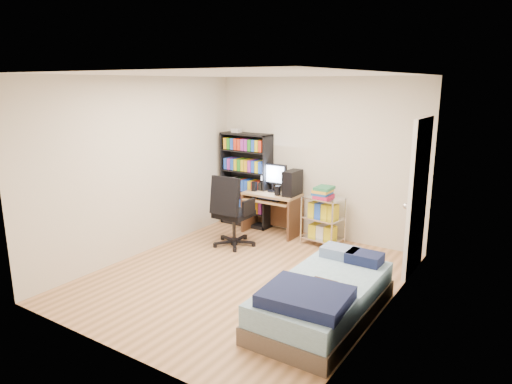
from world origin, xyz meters
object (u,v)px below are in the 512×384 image
Objects in this scene: computer_desk at (278,197)px; bed at (323,298)px; media_shelf at (246,179)px; office_chair at (232,224)px.

computer_desk is 2.85m from bed.
media_shelf is 3.42m from bed.
office_chair reaches higher than bed.
bed is (2.50, -2.26, -0.58)m from media_shelf.
office_chair is 0.59× the size of bed.
office_chair is 2.44m from bed.
bed is at bearing -42.07° from media_shelf.
computer_desk is at bearing 71.88° from office_chair.
office_chair is at bearing -107.09° from computer_desk.
media_shelf reaches higher than office_chair.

